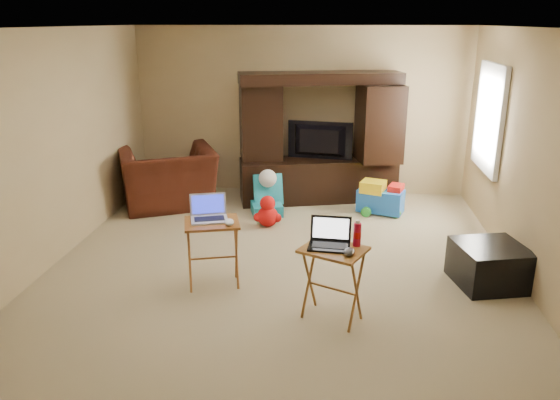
# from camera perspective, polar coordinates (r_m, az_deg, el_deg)

# --- Properties ---
(floor) EXTENTS (5.50, 5.50, 0.00)m
(floor) POSITION_cam_1_polar(r_m,az_deg,el_deg) (6.11, 0.20, -6.56)
(floor) COLOR tan
(floor) RESTS_ON ground
(ceiling) EXTENTS (5.50, 5.50, 0.00)m
(ceiling) POSITION_cam_1_polar(r_m,az_deg,el_deg) (5.55, 0.23, 17.60)
(ceiling) COLOR silver
(ceiling) RESTS_ON ground
(wall_back) EXTENTS (5.00, 0.00, 5.00)m
(wall_back) POSITION_cam_1_polar(r_m,az_deg,el_deg) (8.39, 2.16, 9.23)
(wall_back) COLOR tan
(wall_back) RESTS_ON ground
(wall_front) EXTENTS (5.00, 0.00, 5.00)m
(wall_front) POSITION_cam_1_polar(r_m,az_deg,el_deg) (3.11, -4.99, -6.76)
(wall_front) COLOR tan
(wall_front) RESTS_ON ground
(wall_left) EXTENTS (0.00, 5.50, 5.50)m
(wall_left) POSITION_cam_1_polar(r_m,az_deg,el_deg) (6.45, -22.58, 5.09)
(wall_left) COLOR tan
(wall_left) RESTS_ON ground
(wall_right) EXTENTS (0.00, 5.50, 5.50)m
(wall_right) POSITION_cam_1_polar(r_m,az_deg,el_deg) (5.99, 24.80, 3.90)
(wall_right) COLOR tan
(wall_right) RESTS_ON ground
(window_pane) EXTENTS (0.00, 1.20, 1.20)m
(window_pane) POSITION_cam_1_polar(r_m,az_deg,el_deg) (7.41, 21.17, 8.01)
(window_pane) COLOR white
(window_pane) RESTS_ON ground
(window_frame) EXTENTS (0.06, 1.14, 1.34)m
(window_frame) POSITION_cam_1_polar(r_m,az_deg,el_deg) (7.41, 21.02, 8.02)
(window_frame) COLOR white
(window_frame) RESTS_ON ground
(entertainment_center) EXTENTS (2.36, 1.11, 1.88)m
(entertainment_center) POSITION_cam_1_polar(r_m,az_deg,el_deg) (7.99, 4.11, 6.47)
(entertainment_center) COLOR black
(entertainment_center) RESTS_ON floor
(television) EXTENTS (0.96, 0.26, 0.55)m
(television) POSITION_cam_1_polar(r_m,az_deg,el_deg) (7.95, 4.09, 6.13)
(television) COLOR black
(television) RESTS_ON entertainment_center
(recliner) EXTENTS (1.65, 1.57, 0.84)m
(recliner) POSITION_cam_1_polar(r_m,az_deg,el_deg) (7.97, -11.62, 2.27)
(recliner) COLOR #41160E
(recliner) RESTS_ON floor
(child_rocker) EXTENTS (0.52, 0.56, 0.54)m
(child_rocker) POSITION_cam_1_polar(r_m,az_deg,el_deg) (7.51, -1.40, 0.47)
(child_rocker) COLOR #187888
(child_rocker) RESTS_ON floor
(plush_toy) EXTENTS (0.38, 0.32, 0.42)m
(plush_toy) POSITION_cam_1_polar(r_m,az_deg,el_deg) (7.08, -1.29, -1.16)
(plush_toy) COLOR red
(plush_toy) RESTS_ON floor
(push_toy) EXTENTS (0.74, 0.63, 0.47)m
(push_toy) POSITION_cam_1_polar(r_m,az_deg,el_deg) (7.70, 10.48, 0.33)
(push_toy) COLOR blue
(push_toy) RESTS_ON floor
(ottoman) EXTENTS (0.79, 0.79, 0.42)m
(ottoman) POSITION_cam_1_polar(r_m,az_deg,el_deg) (5.95, 21.04, -6.35)
(ottoman) COLOR black
(ottoman) RESTS_ON floor
(tray_table_left) EXTENTS (0.62, 0.55, 0.69)m
(tray_table_left) POSITION_cam_1_polar(r_m,az_deg,el_deg) (5.52, -7.01, -5.60)
(tray_table_left) COLOR #9B5325
(tray_table_left) RESTS_ON floor
(tray_table_right) EXTENTS (0.66, 0.61, 0.68)m
(tray_table_right) POSITION_cam_1_polar(r_m,az_deg,el_deg) (4.91, 5.50, -8.73)
(tray_table_right) COLOR #915D23
(tray_table_right) RESTS_ON floor
(laptop_left) EXTENTS (0.43, 0.39, 0.24)m
(laptop_left) POSITION_cam_1_polar(r_m,az_deg,el_deg) (5.39, -7.44, -0.94)
(laptop_left) COLOR #B5B6BA
(laptop_left) RESTS_ON tray_table_left
(laptop_right) EXTENTS (0.38, 0.32, 0.24)m
(laptop_right) POSITION_cam_1_polar(r_m,az_deg,el_deg) (4.74, 5.18, -3.62)
(laptop_right) COLOR black
(laptop_right) RESTS_ON tray_table_right
(mouse_left) EXTENTS (0.12, 0.15, 0.06)m
(mouse_left) POSITION_cam_1_polar(r_m,az_deg,el_deg) (5.28, -5.32, -2.32)
(mouse_left) COLOR white
(mouse_left) RESTS_ON tray_table_left
(mouse_right) EXTENTS (0.13, 0.16, 0.06)m
(mouse_right) POSITION_cam_1_polar(r_m,az_deg,el_deg) (4.64, 7.22, -5.37)
(mouse_right) COLOR #38383D
(mouse_right) RESTS_ON tray_table_right
(water_bottle) EXTENTS (0.07, 0.07, 0.21)m
(water_bottle) POSITION_cam_1_polar(r_m,az_deg,el_deg) (4.80, 8.06, -3.60)
(water_bottle) COLOR #B60B25
(water_bottle) RESTS_ON tray_table_right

